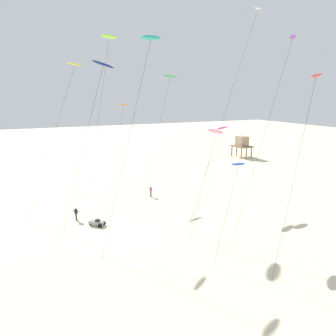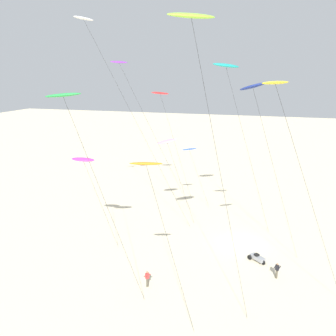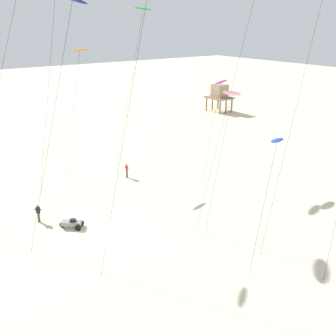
% 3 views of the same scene
% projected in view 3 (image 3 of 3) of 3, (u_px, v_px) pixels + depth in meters
% --- Properties ---
extents(ground_plane, '(260.00, 260.00, 0.00)m').
position_uv_depth(ground_plane, '(110.00, 237.00, 34.29)').
color(ground_plane, beige).
extents(kite_blue, '(1.69, 4.13, 9.34)m').
position_uv_depth(kite_blue, '(277.00, 142.00, 28.75)').
color(kite_blue, blue).
rests_on(kite_blue, ground).
extents(kite_orange, '(1.80, 4.53, 13.99)m').
position_uv_depth(kite_orange, '(80.00, 53.00, 45.52)').
color(kite_orange, orange).
rests_on(kite_orange, ground).
extents(kite_navy, '(2.55, 7.17, 19.09)m').
position_uv_depth(kite_navy, '(72.00, 1.00, 30.48)').
color(kite_navy, navy).
rests_on(kite_navy, ground).
extents(kite_magenta, '(1.86, 4.50, 11.00)m').
position_uv_depth(kite_magenta, '(221.00, 83.00, 44.40)').
color(kite_magenta, '#D8339E').
rests_on(kite_magenta, ground).
extents(kite_green, '(2.65, 6.91, 18.43)m').
position_uv_depth(kite_green, '(143.00, 10.00, 46.55)').
color(kite_green, green).
rests_on(kite_green, ground).
extents(kite_pink, '(1.92, 4.84, 11.92)m').
position_uv_depth(kite_pink, '(232.00, 94.00, 33.59)').
color(kite_pink, pink).
rests_on(kite_pink, ground).
extents(kite_flyer_nearest, '(0.73, 0.73, 1.67)m').
position_uv_depth(kite_flyer_nearest, '(127.00, 170.00, 46.74)').
color(kite_flyer_nearest, '#4C4738').
rests_on(kite_flyer_nearest, ground).
extents(kite_flyer_middle, '(0.72, 0.72, 1.67)m').
position_uv_depth(kite_flyer_middle, '(38.00, 213.00, 36.48)').
color(kite_flyer_middle, '#4C4738').
rests_on(kite_flyer_middle, ground).
extents(stilt_house, '(4.89, 3.84, 5.27)m').
position_uv_depth(stilt_house, '(220.00, 93.00, 79.40)').
color(stilt_house, '#846647').
rests_on(stilt_house, ground).
extents(beach_buggy, '(1.86, 1.95, 0.82)m').
position_uv_depth(beach_buggy, '(72.00, 223.00, 35.63)').
color(beach_buggy, gray).
rests_on(beach_buggy, ground).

